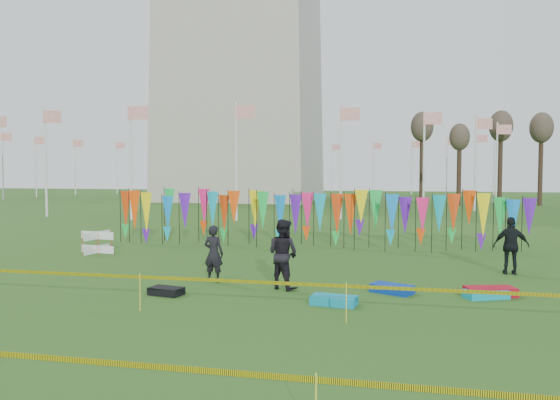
% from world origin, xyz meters
% --- Properties ---
extents(ground, '(160.00, 160.00, 0.00)m').
position_xyz_m(ground, '(0.00, 0.00, 0.00)').
color(ground, '#254D15').
rests_on(ground, ground).
extents(flagpole_ring, '(57.40, 56.16, 8.00)m').
position_xyz_m(flagpole_ring, '(-14.00, 48.00, 4.00)').
color(flagpole_ring, silver).
rests_on(flagpole_ring, ground).
extents(banner_row, '(18.64, 0.64, 2.38)m').
position_xyz_m(banner_row, '(0.28, 9.35, 1.50)').
color(banner_row, black).
rests_on(banner_row, ground).
extents(caution_tape_near, '(26.00, 0.02, 0.90)m').
position_xyz_m(caution_tape_near, '(-0.22, -2.50, 0.78)').
color(caution_tape_near, '#DDD404').
rests_on(caution_tape_near, ground).
extents(caution_tape_far, '(26.00, 0.02, 0.90)m').
position_xyz_m(caution_tape_far, '(-0.22, -7.97, 0.78)').
color(caution_tape_far, '#DDD404').
rests_on(caution_tape_far, ground).
extents(box_kite, '(0.81, 0.81, 0.91)m').
position_xyz_m(box_kite, '(-7.99, 5.58, 0.45)').
color(box_kite, red).
rests_on(box_kite, ground).
extents(person_left, '(0.69, 0.55, 1.72)m').
position_xyz_m(person_left, '(-1.48, 1.16, 0.86)').
color(person_left, black).
rests_on(person_left, ground).
extents(person_mid, '(1.13, 0.96, 1.98)m').
position_xyz_m(person_mid, '(0.77, 0.66, 0.99)').
color(person_mid, black).
rests_on(person_mid, ground).
extents(person_right, '(1.11, 0.66, 1.86)m').
position_xyz_m(person_right, '(7.53, 4.35, 0.93)').
color(person_right, black).
rests_on(person_right, ground).
extents(kite_bag_turquoise, '(1.19, 0.72, 0.22)m').
position_xyz_m(kite_bag_turquoise, '(2.40, -0.93, 0.11)').
color(kite_bag_turquoise, '#0C94B7').
rests_on(kite_bag_turquoise, ground).
extents(kite_bag_blue, '(1.25, 1.01, 0.23)m').
position_xyz_m(kite_bag_blue, '(3.80, 0.75, 0.12)').
color(kite_bag_blue, '#0A36AC').
rests_on(kite_bag_blue, ground).
extents(kite_bag_red, '(1.41, 0.90, 0.24)m').
position_xyz_m(kite_bag_red, '(6.38, 0.93, 0.12)').
color(kite_bag_red, '#B30B1E').
rests_on(kite_bag_red, ground).
extents(kite_bag_black, '(0.97, 0.67, 0.21)m').
position_xyz_m(kite_bag_black, '(-2.15, -0.78, 0.10)').
color(kite_bag_black, black).
rests_on(kite_bag_black, ground).
extents(kite_bag_teal, '(1.23, 0.92, 0.21)m').
position_xyz_m(kite_bag_teal, '(6.22, 0.64, 0.11)').
color(kite_bag_teal, '#0DA4BF').
rests_on(kite_bag_teal, ground).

